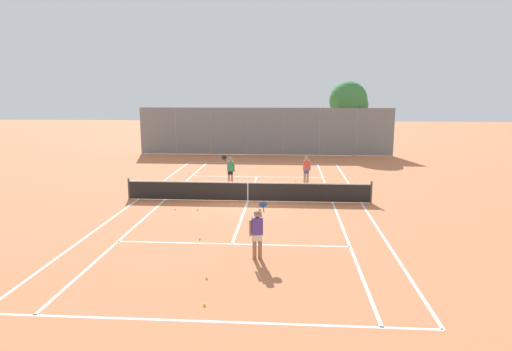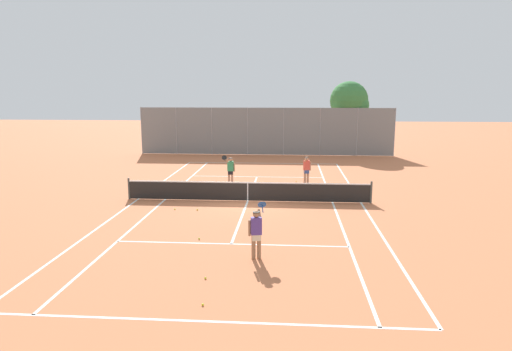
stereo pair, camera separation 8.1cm
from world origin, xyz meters
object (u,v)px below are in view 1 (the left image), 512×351
(player_far_right, at_px, (306,168))
(loose_tennis_ball_2, at_px, (207,278))
(player_near_side, at_px, (257,231))
(tree_behind_left, at_px, (350,102))
(loose_tennis_ball_4, at_px, (175,209))
(loose_tennis_ball_0, at_px, (197,210))
(player_far_left, at_px, (230,169))
(loose_tennis_ball_5, at_px, (200,239))
(loose_tennis_ball_3, at_px, (204,305))
(loose_tennis_ball_1, at_px, (296,181))
(tennis_net, at_px, (248,191))

(player_far_right, bearing_deg, loose_tennis_ball_2, -103.63)
(player_near_side, distance_m, tree_behind_left, 26.53)
(loose_tennis_ball_4, relative_size, tree_behind_left, 0.01)
(loose_tennis_ball_0, height_order, tree_behind_left, tree_behind_left)
(player_far_left, height_order, loose_tennis_ball_5, player_far_left)
(player_far_left, height_order, tree_behind_left, tree_behind_left)
(loose_tennis_ball_3, distance_m, loose_tennis_ball_4, 9.70)
(player_far_left, relative_size, loose_tennis_ball_1, 26.88)
(loose_tennis_ball_4, relative_size, loose_tennis_ball_5, 1.00)
(loose_tennis_ball_5, xyz_separation_m, tree_behind_left, (8.36, 23.83, 4.38))
(player_far_left, bearing_deg, loose_tennis_ball_0, -97.87)
(loose_tennis_ball_5, bearing_deg, tennis_net, 78.41)
(loose_tennis_ball_3, height_order, loose_tennis_ball_5, same)
(player_far_left, height_order, player_far_right, player_far_left)
(tennis_net, distance_m, loose_tennis_ball_4, 3.72)
(player_far_left, relative_size, loose_tennis_ball_4, 26.88)
(loose_tennis_ball_0, bearing_deg, player_far_left, 82.13)
(loose_tennis_ball_2, distance_m, loose_tennis_ball_4, 8.07)
(tennis_net, relative_size, loose_tennis_ball_2, 181.82)
(tennis_net, distance_m, loose_tennis_ball_3, 11.13)
(tennis_net, xyz_separation_m, loose_tennis_ball_4, (-3.16, -1.91, -0.48))
(player_far_right, bearing_deg, player_far_left, -171.25)
(player_far_right, bearing_deg, loose_tennis_ball_1, 137.26)
(player_far_left, distance_m, loose_tennis_ball_3, 14.95)
(loose_tennis_ball_2, xyz_separation_m, loose_tennis_ball_3, (0.23, -1.64, 0.00))
(loose_tennis_ball_1, distance_m, loose_tennis_ball_5, 11.56)
(loose_tennis_ball_1, bearing_deg, tree_behind_left, 69.93)
(player_near_side, height_order, loose_tennis_ball_3, player_near_side)
(player_far_left, relative_size, loose_tennis_ball_3, 26.88)
(loose_tennis_ball_5, bearing_deg, loose_tennis_ball_1, 71.54)
(loose_tennis_ball_3, bearing_deg, tree_behind_left, 75.94)
(player_near_side, bearing_deg, player_far_right, 80.53)
(loose_tennis_ball_4, bearing_deg, loose_tennis_ball_5, -64.78)
(loose_tennis_ball_5, relative_size, tree_behind_left, 0.01)
(player_near_side, xyz_separation_m, loose_tennis_ball_2, (-1.34, -1.74, -0.89))
(loose_tennis_ball_5, bearing_deg, player_near_side, -38.18)
(player_near_side, distance_m, loose_tennis_ball_4, 7.21)
(loose_tennis_ball_0, distance_m, loose_tennis_ball_2, 7.74)
(loose_tennis_ball_2, bearing_deg, tennis_net, 87.85)
(loose_tennis_ball_2, relative_size, loose_tennis_ball_3, 1.00)
(player_far_left, relative_size, loose_tennis_ball_5, 26.88)
(player_far_right, height_order, loose_tennis_ball_1, player_far_right)
(tennis_net, distance_m, player_near_side, 7.82)
(tennis_net, distance_m, loose_tennis_ball_0, 2.92)
(loose_tennis_ball_3, distance_m, loose_tennis_ball_5, 5.24)
(tennis_net, distance_m, loose_tennis_ball_1, 5.55)
(tennis_net, xyz_separation_m, loose_tennis_ball_0, (-2.12, -1.95, -0.48))
(player_near_side, xyz_separation_m, loose_tennis_ball_3, (-1.11, -3.38, -0.89))
(loose_tennis_ball_2, bearing_deg, player_far_right, 76.37)
(player_far_left, distance_m, tree_behind_left, 16.79)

